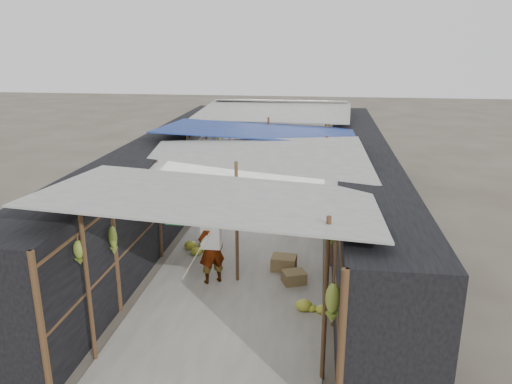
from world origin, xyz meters
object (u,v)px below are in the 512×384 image
at_px(black_basin, 298,209).
at_px(vendor_elderly, 211,249).
at_px(crate_near, 294,278).
at_px(shopper_blue, 211,219).
at_px(vendor_seated, 284,216).

height_order(black_basin, vendor_elderly, vendor_elderly).
relative_size(crate_near, black_basin, 0.83).
xyz_separation_m(black_basin, shopper_blue, (-2.02, -2.85, 0.62)).
distance_m(shopper_blue, vendor_seated, 2.05).
distance_m(vendor_elderly, vendor_seated, 3.31).
bearing_deg(vendor_seated, crate_near, 15.10).
bearing_deg(vendor_seated, vendor_elderly, -16.25).
bearing_deg(crate_near, vendor_elderly, 164.11).
bearing_deg(shopper_blue, crate_near, -71.74).
height_order(crate_near, vendor_seated, vendor_seated).
bearing_deg(shopper_blue, black_basin, 22.56).
bearing_deg(vendor_seated, shopper_blue, -51.23).
bearing_deg(crate_near, black_basin, 70.02).
relative_size(crate_near, shopper_blue, 0.33).
xyz_separation_m(vendor_elderly, shopper_blue, (-0.45, 1.96, -0.06)).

